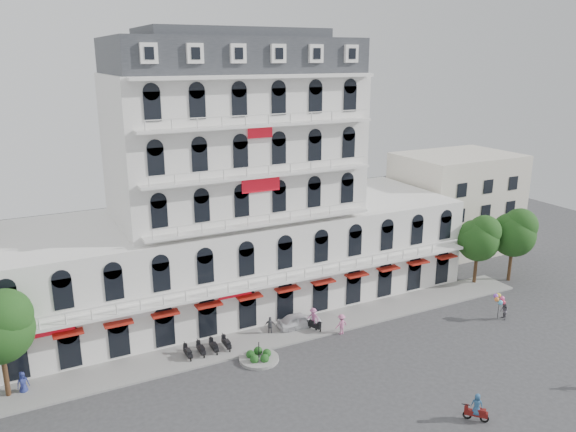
% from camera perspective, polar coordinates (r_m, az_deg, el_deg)
% --- Properties ---
extents(ground, '(120.00, 120.00, 0.00)m').
position_cam_1_polar(ground, '(43.08, 4.27, -17.09)').
color(ground, '#38383A').
rests_on(ground, ground).
extents(sidewalk, '(53.00, 4.00, 0.16)m').
position_cam_1_polar(sidewalk, '(49.87, -1.18, -12.01)').
color(sidewalk, gray).
rests_on(sidewalk, ground).
extents(main_building, '(45.00, 15.00, 25.80)m').
position_cam_1_polar(main_building, '(54.02, -5.39, 1.41)').
color(main_building, silver).
rests_on(main_building, ground).
extents(flank_building_east, '(14.00, 10.00, 12.00)m').
position_cam_1_polar(flank_building_east, '(72.67, 16.62, 1.37)').
color(flank_building_east, beige).
rests_on(flank_building_east, ground).
extents(traffic_island, '(3.20, 3.20, 1.60)m').
position_cam_1_polar(traffic_island, '(46.30, -2.97, -14.14)').
color(traffic_island, gray).
rests_on(traffic_island, ground).
extents(parked_scooter_row, '(4.40, 1.80, 1.10)m').
position_cam_1_polar(parked_scooter_row, '(47.68, -8.16, -13.70)').
color(parked_scooter_row, black).
rests_on(parked_scooter_row, ground).
extents(tree_east_inner, '(4.40, 4.37, 7.57)m').
position_cam_1_polar(tree_east_inner, '(62.01, 18.83, -2.04)').
color(tree_east_inner, '#382314').
rests_on(tree_east_inner, ground).
extents(tree_east_outer, '(4.65, 4.65, 8.05)m').
position_cam_1_polar(tree_east_outer, '(64.14, 22.00, -1.46)').
color(tree_east_outer, '#382314').
rests_on(tree_east_outer, ground).
extents(parked_car, '(4.13, 1.85, 1.38)m').
position_cam_1_polar(parked_car, '(51.00, 1.17, -10.57)').
color(parked_car, white).
rests_on(parked_car, ground).
extents(rider_east, '(1.28, 1.33, 2.01)m').
position_cam_1_polar(rider_east, '(41.30, 18.62, -17.97)').
color(rider_east, maroon).
rests_on(rider_east, ground).
extents(rider_center, '(1.06, 1.59, 2.19)m').
position_cam_1_polar(rider_center, '(50.29, 2.58, -10.39)').
color(rider_center, black).
rests_on(rider_center, ground).
extents(pedestrian_left, '(0.91, 0.68, 1.68)m').
position_cam_1_polar(pedestrian_left, '(46.16, -25.33, -15.08)').
color(pedestrian_left, navy).
rests_on(pedestrian_left, ground).
extents(pedestrian_mid, '(1.04, 0.88, 1.67)m').
position_cam_1_polar(pedestrian_mid, '(49.79, -1.81, -11.09)').
color(pedestrian_mid, '#55565D').
rests_on(pedestrian_mid, ground).
extents(pedestrian_right, '(1.27, 0.83, 1.85)m').
position_cam_1_polar(pedestrian_right, '(50.06, 5.44, -10.88)').
color(pedestrian_right, '#D16EA0').
rests_on(pedestrian_right, ground).
extents(pedestrian_far, '(0.73, 0.74, 1.72)m').
position_cam_1_polar(pedestrian_far, '(46.15, -25.33, -15.06)').
color(pedestrian_far, navy).
rests_on(pedestrian_far, ground).
extents(balloon_vendor, '(1.44, 1.33, 2.45)m').
position_cam_1_polar(balloon_vendor, '(55.83, 20.94, -8.59)').
color(balloon_vendor, slate).
rests_on(balloon_vendor, ground).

